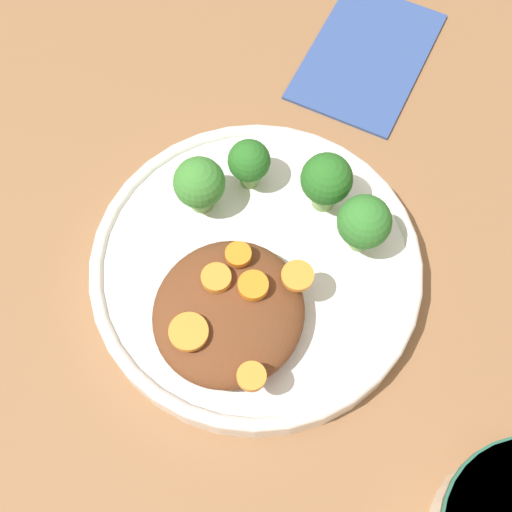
# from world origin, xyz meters

# --- Properties ---
(ground_plane) EXTENTS (4.00, 4.00, 0.00)m
(ground_plane) POSITION_xyz_m (0.00, 0.00, 0.00)
(ground_plane) COLOR #8C603D
(plate) EXTENTS (0.26, 0.26, 0.03)m
(plate) POSITION_xyz_m (0.00, 0.00, 0.01)
(plate) COLOR white
(plate) RESTS_ON ground_plane
(stew_mound) EXTENTS (0.12, 0.11, 0.04)m
(stew_mound) POSITION_xyz_m (0.05, -0.00, 0.04)
(stew_mound) COLOR brown
(stew_mound) RESTS_ON plate
(broccoli_floret_0) EXTENTS (0.04, 0.04, 0.05)m
(broccoli_floret_0) POSITION_xyz_m (-0.03, -0.06, 0.05)
(broccoli_floret_0) COLOR #759E51
(broccoli_floret_0) RESTS_ON plate
(broccoli_floret_1) EXTENTS (0.04, 0.04, 0.06)m
(broccoli_floret_1) POSITION_xyz_m (-0.07, 0.03, 0.06)
(broccoli_floret_1) COLOR #7FA85B
(broccoli_floret_1) RESTS_ON plate
(broccoli_floret_2) EXTENTS (0.04, 0.04, 0.06)m
(broccoli_floret_2) POSITION_xyz_m (-0.05, 0.07, 0.06)
(broccoli_floret_2) COLOR #7FA85B
(broccoli_floret_2) RESTS_ON plate
(broccoli_floret_3) EXTENTS (0.03, 0.03, 0.05)m
(broccoli_floret_3) POSITION_xyz_m (-0.07, -0.03, 0.05)
(broccoli_floret_3) COLOR #759E51
(broccoli_floret_3) RESTS_ON plate
(carrot_slice_0) EXTENTS (0.02, 0.02, 0.01)m
(carrot_slice_0) POSITION_xyz_m (0.03, 0.01, 0.06)
(carrot_slice_0) COLOR orange
(carrot_slice_0) RESTS_ON stew_mound
(carrot_slice_1) EXTENTS (0.03, 0.03, 0.00)m
(carrot_slice_1) POSITION_xyz_m (0.08, -0.02, 0.06)
(carrot_slice_1) COLOR orange
(carrot_slice_1) RESTS_ON stew_mound
(carrot_slice_2) EXTENTS (0.02, 0.02, 0.01)m
(carrot_slice_2) POSITION_xyz_m (0.01, -0.01, 0.06)
(carrot_slice_2) COLOR orange
(carrot_slice_2) RESTS_ON stew_mound
(carrot_slice_3) EXTENTS (0.02, 0.02, 0.00)m
(carrot_slice_3) POSITION_xyz_m (0.01, 0.04, 0.06)
(carrot_slice_3) COLOR orange
(carrot_slice_3) RESTS_ON stew_mound
(carrot_slice_4) EXTENTS (0.02, 0.02, 0.01)m
(carrot_slice_4) POSITION_xyz_m (0.04, -0.01, 0.06)
(carrot_slice_4) COLOR orange
(carrot_slice_4) RESTS_ON stew_mound
(carrot_slice_5) EXTENTS (0.02, 0.02, 0.01)m
(carrot_slice_5) POSITION_xyz_m (0.09, 0.04, 0.06)
(carrot_slice_5) COLOR orange
(carrot_slice_5) RESTS_ON stew_mound
(napkin) EXTENTS (0.16, 0.11, 0.01)m
(napkin) POSITION_xyz_m (-0.25, 0.01, 0.00)
(napkin) COLOR #334C8C
(napkin) RESTS_ON ground_plane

